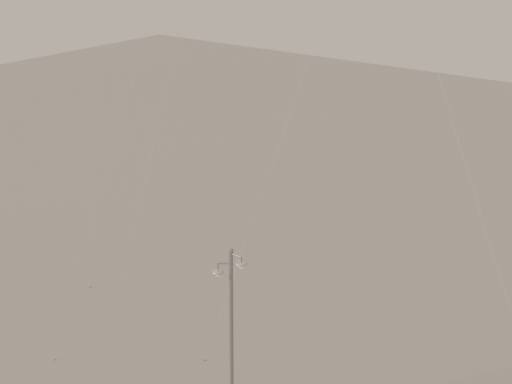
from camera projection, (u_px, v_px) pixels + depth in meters
The scene contains 3 objects.
street_lamp at pixel (231, 338), 31.41m from camera, with size 1.51×0.87×9.44m.
kite_3 at pixel (138, 66), 29.83m from camera, with size 8.86×2.19×22.83m.
kite_4 at pixel (431, 54), 27.75m from camera, with size 11.25×3.05×22.34m.
Camera 1 is at (17.91, -19.77, 22.70)m, focal length 50.00 mm.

